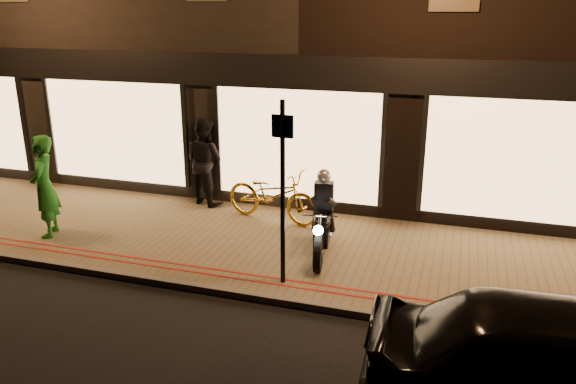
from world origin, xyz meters
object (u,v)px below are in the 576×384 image
object	(u,v)px
bicycle_gold	(273,195)
person_green	(44,187)
motorcycle	(322,223)
sign_post	(283,185)

from	to	relation	value
bicycle_gold	person_green	distance (m)	4.50
motorcycle	sign_post	world-z (taller)	sign_post
motorcycle	sign_post	xyz separation A→B (m)	(-0.34, -1.25, 1.06)
motorcycle	sign_post	distance (m)	1.67
motorcycle	bicycle_gold	distance (m)	1.98
motorcycle	person_green	bearing A→B (deg)	178.99
bicycle_gold	person_green	bearing A→B (deg)	129.74
sign_post	person_green	xyz separation A→B (m)	(-5.03, 0.52, -0.67)
sign_post	bicycle_gold	size ratio (longest dim) A/B	1.39
bicycle_gold	motorcycle	bearing A→B (deg)	-122.35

